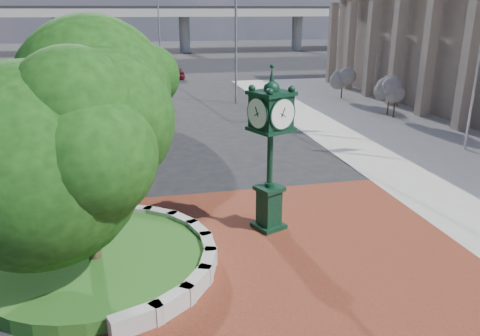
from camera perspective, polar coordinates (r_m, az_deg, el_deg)
name	(u,v)px	position (r m, az deg, el deg)	size (l,w,h in m)	color
ground	(266,250)	(14.54, 3.25, -9.99)	(200.00, 200.00, 0.00)	black
plaza	(276,266)	(13.69, 4.39, -11.87)	(12.00, 12.00, 0.04)	maroon
planter_wall	(177,252)	(13.99, -7.65, -10.10)	(2.96, 6.77, 0.54)	#9E9B93
grass_bed	(96,263)	(14.08, -17.13, -10.97)	(6.10, 6.10, 0.40)	#164E1A
overpass	(152,12)	(82.31, -10.68, 18.16)	(90.00, 12.00, 7.50)	#9E9B93
tree_planter	(83,143)	(12.76, -18.63, 2.96)	(5.20, 5.20, 6.33)	#38281C
tree_street	(128,73)	(30.48, -13.49, 11.20)	(4.40, 4.40, 5.45)	#38281C
post_clock	(270,144)	(14.83, 3.72, 2.91)	(1.40, 1.40, 5.35)	black
parked_car	(172,71)	(51.61, -8.26, 11.67)	(1.83, 4.54, 1.55)	#500B14
street_lamp_near	(239,27)	(36.51, -0.14, 16.86)	(2.21, 0.42, 9.84)	slate
street_lamp_far	(161,30)	(53.55, -9.60, 16.28)	(1.87, 0.36, 8.34)	slate
shrub_near	(396,95)	(33.26, 18.44, 8.49)	(1.20, 1.20, 2.20)	#38281C
shrub_mid	(389,92)	(34.08, 17.76, 8.78)	(1.20, 1.20, 2.20)	#38281C
shrub_far	(342,79)	(39.60, 12.38, 10.52)	(1.20, 1.20, 2.20)	#38281C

